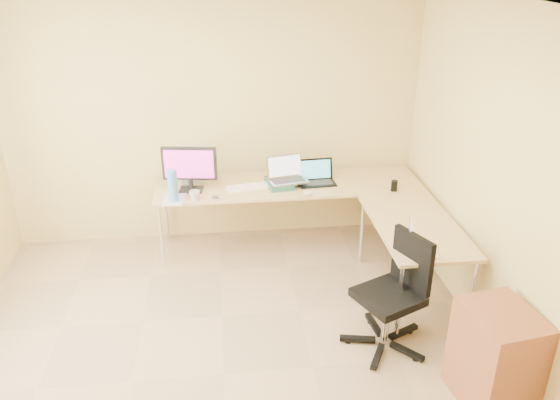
{
  "coord_description": "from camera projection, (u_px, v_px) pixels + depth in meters",
  "views": [
    {
      "loc": [
        0.05,
        -3.24,
        2.93
      ],
      "look_at": [
        0.55,
        1.1,
        0.9
      ],
      "focal_mm": 35.67,
      "sensor_mm": 36.0,
      "label": 1
    }
  ],
  "objects": [
    {
      "name": "office_chair",
      "position": [
        388.0,
        292.0,
        4.25
      ],
      "size": [
        0.75,
        0.75,
        0.95
      ],
      "primitive_type": "cube",
      "rotation": [
        0.0,
        0.0,
        0.43
      ],
      "color": "black",
      "rests_on": "ground"
    },
    {
      "name": "laptop_center",
      "position": [
        288.0,
        170.0,
        5.45
      ],
      "size": [
        0.42,
        0.36,
        0.24
      ],
      "primitive_type": "cube",
      "rotation": [
        0.0,
        0.0,
        0.21
      ],
      "color": "#9999A7",
      "rests_on": "desk_main"
    },
    {
      "name": "cabinet",
      "position": [
        495.0,
        358.0,
        3.78
      ],
      "size": [
        0.51,
        0.6,
        0.74
      ],
      "primitive_type": "cube",
      "rotation": [
        0.0,
        0.0,
        0.16
      ],
      "color": "brown",
      "rests_on": "ground"
    },
    {
      "name": "cd_stack",
      "position": [
        217.0,
        198.0,
        5.24
      ],
      "size": [
        0.12,
        0.12,
        0.03
      ],
      "primitive_type": "cylinder",
      "rotation": [
        0.0,
        0.0,
        0.17
      ],
      "color": "silver",
      "rests_on": "desk_main"
    },
    {
      "name": "monitor",
      "position": [
        190.0,
        169.0,
        5.33
      ],
      "size": [
        0.55,
        0.24,
        0.45
      ],
      "primitive_type": "cube",
      "rotation": [
        0.0,
        0.0,
        -0.15
      ],
      "color": "black",
      "rests_on": "desk_main"
    },
    {
      "name": "ceiling",
      "position": [
        204.0,
        8.0,
        3.06
      ],
      "size": [
        4.5,
        4.5,
        0.0
      ],
      "primitive_type": "plane",
      "rotation": [
        3.14,
        0.0,
        0.0
      ],
      "color": "white",
      "rests_on": "ground"
    },
    {
      "name": "wall_back",
      "position": [
        213.0,
        119.0,
        5.63
      ],
      "size": [
        4.5,
        0.0,
        4.5
      ],
      "primitive_type": "plane",
      "rotation": [
        1.57,
        0.0,
        0.0
      ],
      "color": "#DCC06D",
      "rests_on": "ground"
    },
    {
      "name": "water_bottle",
      "position": [
        173.0,
        186.0,
        5.13
      ],
      "size": [
        0.11,
        0.11,
        0.31
      ],
      "primitive_type": "cylinder",
      "rotation": [
        0.0,
        0.0,
        0.34
      ],
      "color": "#478ACA",
      "rests_on": "desk_main"
    },
    {
      "name": "desk_return",
      "position": [
        412.0,
        260.0,
        4.94
      ],
      "size": [
        0.7,
        1.3,
        0.73
      ],
      "primitive_type": "cube",
      "color": "tan",
      "rests_on": "ground"
    },
    {
      "name": "white_box",
      "position": [
        191.0,
        179.0,
        5.59
      ],
      "size": [
        0.25,
        0.2,
        0.08
      ],
      "primitive_type": "cube",
      "rotation": [
        0.0,
        0.0,
        0.21
      ],
      "color": "beige",
      "rests_on": "desk_main"
    },
    {
      "name": "mug",
      "position": [
        195.0,
        196.0,
        5.2
      ],
      "size": [
        0.11,
        0.11,
        0.09
      ],
      "primitive_type": "imported",
      "rotation": [
        0.0,
        0.0,
        -0.07
      ],
      "color": "beige",
      "rests_on": "desk_main"
    },
    {
      "name": "keyboard",
      "position": [
        251.0,
        187.0,
        5.48
      ],
      "size": [
        0.5,
        0.22,
        0.02
      ],
      "primitive_type": "cube",
      "rotation": [
        0.0,
        0.0,
        0.18
      ],
      "color": "white",
      "rests_on": "desk_main"
    },
    {
      "name": "floor",
      "position": [
        224.0,
        374.0,
        4.15
      ],
      "size": [
        4.5,
        4.5,
        0.0
      ],
      "primitive_type": "plane",
      "color": "#A38461",
      "rests_on": "ground"
    },
    {
      "name": "laptop_black",
      "position": [
        317.0,
        173.0,
        5.53
      ],
      "size": [
        0.39,
        0.3,
        0.23
      ],
      "primitive_type": "cube",
      "rotation": [
        0.0,
        0.0,
        0.08
      ],
      "color": "black",
      "rests_on": "desk_main"
    },
    {
      "name": "laptop_return",
      "position": [
        424.0,
        240.0,
        4.32
      ],
      "size": [
        0.34,
        0.3,
        0.19
      ],
      "primitive_type": "cube",
      "rotation": [
        0.0,
        0.0,
        1.25
      ],
      "color": "silver",
      "rests_on": "desk_return"
    },
    {
      "name": "wall_right",
      "position": [
        522.0,
        203.0,
        3.82
      ],
      "size": [
        0.0,
        4.5,
        4.5
      ],
      "primitive_type": "plane",
      "rotation": [
        1.57,
        0.0,
        -1.57
      ],
      "color": "#DCC06D",
      "rests_on": "ground"
    },
    {
      "name": "black_cup",
      "position": [
        394.0,
        186.0,
        5.4
      ],
      "size": [
        0.08,
        0.08,
        0.11
      ],
      "primitive_type": "cylinder",
      "rotation": [
        0.0,
        0.0,
        -0.32
      ],
      "color": "black",
      "rests_on": "desk_main"
    },
    {
      "name": "book_stack",
      "position": [
        279.0,
        183.0,
        5.52
      ],
      "size": [
        0.28,
        0.35,
        0.05
      ],
      "primitive_type": "cube",
      "rotation": [
        0.0,
        0.0,
        0.15
      ],
      "color": "#205443",
      "rests_on": "desk_main"
    },
    {
      "name": "papers",
      "position": [
        174.0,
        200.0,
        5.22
      ],
      "size": [
        0.22,
        0.29,
        0.01
      ],
      "primitive_type": "cube",
      "rotation": [
        0.0,
        0.0,
        -0.09
      ],
      "color": "silver",
      "rests_on": "desk_main"
    },
    {
      "name": "desk_main",
      "position": [
        289.0,
        216.0,
        5.74
      ],
      "size": [
        2.65,
        0.7,
        0.73
      ],
      "primitive_type": "cube",
      "color": "tan",
      "rests_on": "ground"
    },
    {
      "name": "mouse",
      "position": [
        308.0,
        193.0,
        5.32
      ],
      "size": [
        0.11,
        0.07,
        0.04
      ],
      "primitive_type": "ellipsoid",
      "rotation": [
        0.0,
        0.0,
        0.1
      ],
      "color": "silver",
      "rests_on": "desk_main"
    },
    {
      "name": "desk_fan",
      "position": [
        183.0,
        169.0,
        5.6
      ],
      "size": [
        0.26,
        0.26,
        0.25
      ],
      "primitive_type": "cylinder",
      "rotation": [
        0.0,
        0.0,
        0.36
      ],
      "color": "white",
      "rests_on": "desk_main"
    }
  ]
}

